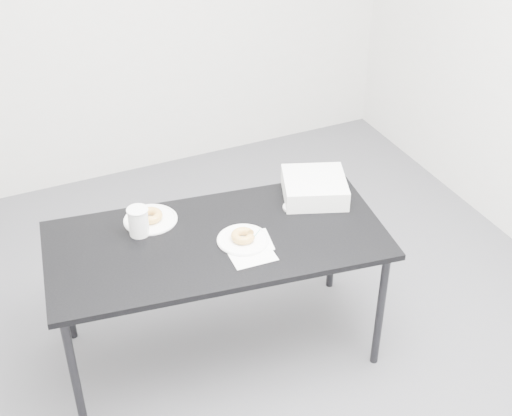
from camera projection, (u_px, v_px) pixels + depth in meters
name	position (u px, v px, depth m)	size (l,w,h in m)	color
floor	(232.00, 355.00, 3.67)	(4.00, 4.00, 0.00)	#4E4E53
table	(217.00, 247.00, 3.34)	(1.66, 0.94, 0.72)	black
scorecard	(248.00, 249.00, 3.24)	(0.20, 0.25, 0.00)	white
logo_patch	(259.00, 234.00, 3.33)	(0.04, 0.04, 0.00)	green
pen	(256.00, 236.00, 3.31)	(0.01, 0.01, 0.12)	#0B8058
napkin	(253.00, 241.00, 3.28)	(0.17, 0.17, 0.00)	white
plate_near	(243.00, 240.00, 3.28)	(0.24, 0.24, 0.01)	white
donut_near	(243.00, 236.00, 3.27)	(0.11, 0.11, 0.04)	gold
plate_far	(151.00, 220.00, 3.42)	(0.26, 0.26, 0.01)	white
donut_far	(150.00, 216.00, 3.41)	(0.12, 0.12, 0.04)	gold
coffee_cup	(138.00, 221.00, 3.29)	(0.09, 0.09, 0.14)	white
cup_lid	(292.00, 207.00, 3.50)	(0.09, 0.09, 0.01)	white
bakery_box	(314.00, 187.00, 3.57)	(0.31, 0.31, 0.10)	white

